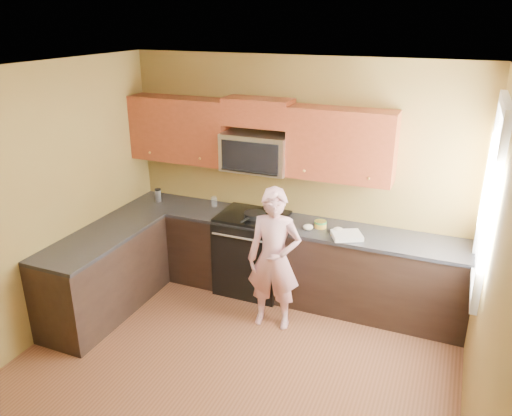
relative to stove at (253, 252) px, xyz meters
The scene contains 24 objects.
floor 1.79m from the stove, 76.57° to the right, with size 4.00×4.00×0.00m, color brown.
ceiling 2.81m from the stove, 76.57° to the right, with size 4.00×4.00×0.00m, color white.
wall_back 1.02m from the stove, 39.09° to the left, with size 4.00×4.00×0.00m, color brown.
wall_left 2.48m from the stove, 133.69° to the right, with size 4.00×4.00×0.00m, color brown.
wall_right 3.05m from the stove, 34.91° to the right, with size 4.00×4.00×0.00m, color brown.
cabinet_back_run 0.40m from the stove, ahead, with size 4.00×0.60×0.88m, color black.
cabinet_left_run 1.69m from the stove, 140.41° to the right, with size 0.60×1.60×0.88m, color black.
countertop_back 0.58m from the stove, ahead, with size 4.00×0.62×0.04m, color black.
countertop_left 1.73m from the stove, 140.19° to the right, with size 0.62×1.60×0.04m, color black.
stove is the anchor object (origin of this frame).
microwave 0.98m from the stove, 90.00° to the left, with size 0.76×0.40×0.42m, color silver, non-canonical shape.
upper_cab_left 1.40m from the stove, behind, with size 1.22×0.33×0.75m, color brown, non-canonical shape.
upper_cab_right 1.36m from the stove, ahead, with size 1.12×0.33×0.75m, color brown, non-canonical shape.
upper_cab_over_mw 1.63m from the stove, 90.00° to the left, with size 0.76×0.33×0.30m, color brown.
window 2.70m from the stove, 11.29° to the right, with size 0.06×1.06×1.66m, color white, non-canonical shape.
woman 0.82m from the stove, 50.44° to the right, with size 0.55×0.36×1.52m, color pink.
frying_pan 0.48m from the stove, 45.28° to the right, with size 0.25×0.44×0.06m, color black, non-canonical shape.
butter_tub 0.91m from the stove, ahead, with size 0.13×0.13×0.10m, color yellow, non-canonical shape.
toast_slice 1.13m from the stove, ahead, with size 0.11×0.11×0.01m, color #B27F47.
napkin_a 0.84m from the stove, ahead, with size 0.11×0.12×0.06m, color silver.
napkin_b 1.12m from the stove, ahead, with size 0.12×0.13×0.07m, color silver.
dish_towel 1.23m from the stove, ahead, with size 0.30×0.24×0.05m, color white.
travel_mug 1.36m from the stove, behind, with size 0.08×0.08×0.17m, color silver, non-canonical shape.
glass_c 0.77m from the stove, 165.35° to the left, with size 0.07×0.07×0.12m, color silver.
Camera 1 is at (1.68, -3.20, 3.10)m, focal length 35.07 mm.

